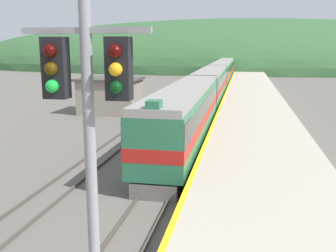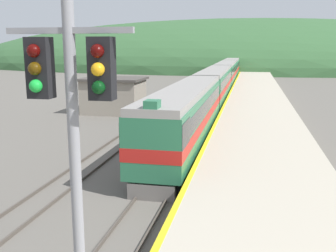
{
  "view_description": "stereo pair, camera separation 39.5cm",
  "coord_description": "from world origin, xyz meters",
  "px_view_note": "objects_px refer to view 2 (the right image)",
  "views": [
    {
      "loc": [
        3.89,
        -3.01,
        7.0
      ],
      "look_at": [
        -0.26,
        18.57,
        2.51
      ],
      "focal_mm": 42.0,
      "sensor_mm": 36.0,
      "label": 1
    },
    {
      "loc": [
        4.28,
        -2.93,
        7.0
      ],
      "look_at": [
        -0.26,
        18.57,
        2.51
      ],
      "focal_mm": 42.0,
      "sensor_mm": 36.0,
      "label": 2
    }
  ],
  "objects_px": {
    "carriage_fifth": "(236,63)",
    "signal_mast_main": "(74,144)",
    "express_train_lead_car": "(186,115)",
    "carriage_fourth": "(232,67)",
    "carriage_second": "(215,85)",
    "carriage_third": "(226,73)"
  },
  "relations": [
    {
      "from": "carriage_second",
      "to": "signal_mast_main",
      "type": "bearing_deg",
      "value": -88.14
    },
    {
      "from": "express_train_lead_car",
      "to": "carriage_second",
      "type": "distance_m",
      "value": 21.45
    },
    {
      "from": "carriage_third",
      "to": "express_train_lead_car",
      "type": "bearing_deg",
      "value": -90.0
    },
    {
      "from": "carriage_third",
      "to": "carriage_fifth",
      "type": "height_order",
      "value": "same"
    },
    {
      "from": "express_train_lead_car",
      "to": "carriage_fifth",
      "type": "distance_m",
      "value": 84.91
    },
    {
      "from": "carriage_fifth",
      "to": "signal_mast_main",
      "type": "bearing_deg",
      "value": -89.26
    },
    {
      "from": "carriage_fifth",
      "to": "signal_mast_main",
      "type": "height_order",
      "value": "signal_mast_main"
    },
    {
      "from": "carriage_third",
      "to": "carriage_fifth",
      "type": "bearing_deg",
      "value": 90.0
    },
    {
      "from": "carriage_second",
      "to": "express_train_lead_car",
      "type": "bearing_deg",
      "value": -90.0
    },
    {
      "from": "express_train_lead_car",
      "to": "signal_mast_main",
      "type": "bearing_deg",
      "value": -86.19
    },
    {
      "from": "carriage_second",
      "to": "carriage_fifth",
      "type": "height_order",
      "value": "same"
    },
    {
      "from": "express_train_lead_car",
      "to": "carriage_second",
      "type": "height_order",
      "value": "express_train_lead_car"
    },
    {
      "from": "express_train_lead_car",
      "to": "carriage_fourth",
      "type": "relative_size",
      "value": 1.01
    },
    {
      "from": "carriage_fourth",
      "to": "carriage_fifth",
      "type": "height_order",
      "value": "same"
    },
    {
      "from": "carriage_fourth",
      "to": "carriage_fifth",
      "type": "bearing_deg",
      "value": 90.0
    },
    {
      "from": "carriage_third",
      "to": "carriage_fifth",
      "type": "distance_m",
      "value": 42.31
    },
    {
      "from": "carriage_second",
      "to": "carriage_fifth",
      "type": "xyz_separation_m",
      "value": [
        0.0,
        63.46,
        0.0
      ]
    },
    {
      "from": "carriage_fifth",
      "to": "carriage_third",
      "type": "bearing_deg",
      "value": -90.0
    },
    {
      "from": "carriage_second",
      "to": "carriage_fifth",
      "type": "distance_m",
      "value": 63.46
    },
    {
      "from": "signal_mast_main",
      "to": "carriage_second",
      "type": "bearing_deg",
      "value": 91.86
    },
    {
      "from": "carriage_fifth",
      "to": "carriage_second",
      "type": "bearing_deg",
      "value": -90.0
    },
    {
      "from": "express_train_lead_car",
      "to": "carriage_fifth",
      "type": "xyz_separation_m",
      "value": [
        0.0,
        84.91,
        -0.01
      ]
    }
  ]
}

